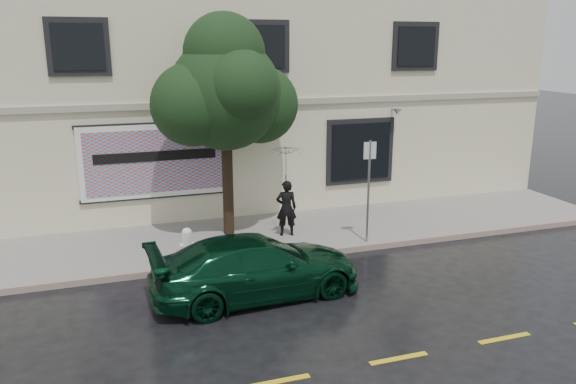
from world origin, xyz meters
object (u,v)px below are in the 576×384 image
object	(u,v)px
pedestrian	(286,208)
fire_hydrant	(187,245)
street_tree	(225,95)
car	(256,267)

from	to	relation	value
pedestrian	fire_hydrant	size ratio (longest dim) A/B	1.83
pedestrian	street_tree	bearing A→B (deg)	-12.95
street_tree	fire_hydrant	size ratio (longest dim) A/B	6.28
pedestrian	fire_hydrant	bearing A→B (deg)	31.50
fire_hydrant	pedestrian	bearing A→B (deg)	13.07
car	fire_hydrant	distance (m)	2.39
car	pedestrian	distance (m)	3.60
car	street_tree	world-z (taller)	street_tree
car	fire_hydrant	world-z (taller)	car
car	pedestrian	bearing A→B (deg)	-32.29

